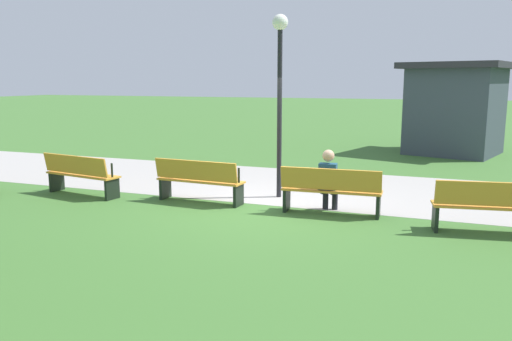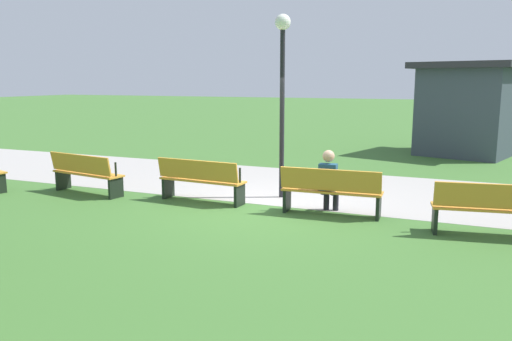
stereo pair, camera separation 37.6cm
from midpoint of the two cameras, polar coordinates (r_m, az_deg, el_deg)
ground_plane at (r=10.04m, az=-0.23°, el=-4.11°), size 120.00×120.00×0.00m
path_paving at (r=12.14m, az=3.55°, el=-1.64°), size 28.12×4.17×0.01m
bench_1 at (r=11.65m, az=-19.81°, el=-0.35°), size 1.87×0.76×0.89m
bench_2 at (r=10.39m, az=-7.40°, el=-1.03°), size 1.84×0.57×0.89m
bench_3 at (r=9.46m, az=7.20°, el=-2.13°), size 1.84×0.57×0.89m
bench_4 at (r=8.96m, az=23.69°, el=-3.59°), size 1.87×0.76×0.89m
person_seated at (r=9.58m, az=6.94°, el=-0.99°), size 0.34×0.53×1.20m
lamp_post at (r=10.65m, az=1.63°, el=11.01°), size 0.32×0.32×3.75m
kiosk at (r=18.38m, az=20.71°, el=6.55°), size 3.89×3.88×3.01m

